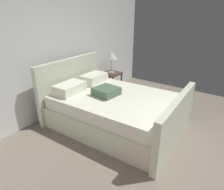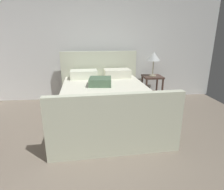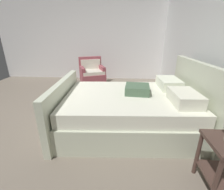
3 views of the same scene
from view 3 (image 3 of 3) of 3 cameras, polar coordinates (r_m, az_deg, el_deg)
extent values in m
cube|color=slate|center=(3.56, -21.90, -6.98)|extent=(6.12, 5.87, 0.02)
cube|color=silver|center=(3.18, 32.68, 13.82)|extent=(6.24, 0.12, 2.69)
cube|color=silver|center=(6.12, -11.02, 18.59)|extent=(0.12, 5.99, 2.69)
cube|color=beige|center=(2.86, 5.50, -7.66)|extent=(1.71, 2.22, 0.40)
cube|color=beige|center=(3.01, 27.57, -0.62)|extent=(1.73, 0.18, 1.16)
cube|color=beige|center=(2.90, -17.07, -3.32)|extent=(1.73, 0.18, 0.84)
cube|color=white|center=(2.73, 5.73, -1.94)|extent=(1.63, 2.15, 0.22)
cube|color=white|center=(3.16, 19.83, 3.98)|extent=(0.58, 0.39, 0.18)
cube|color=white|center=(2.52, 24.76, -0.93)|extent=(0.58, 0.39, 0.18)
cube|color=#4D6A4F|center=(2.75, 9.10, 2.09)|extent=(0.43, 0.43, 0.14)
cube|color=#47322A|center=(2.21, 35.02, -22.59)|extent=(0.40, 0.40, 0.02)
cylinder|color=#47322A|center=(2.18, 28.59, -18.19)|extent=(0.04, 0.04, 0.56)
cylinder|color=#47322A|center=(1.94, 33.38, -24.95)|extent=(0.04, 0.04, 0.56)
cube|color=#994751|center=(5.13, -7.03, 5.51)|extent=(0.94, 0.94, 0.42)
cube|color=silver|center=(5.06, -7.16, 8.34)|extent=(0.86, 0.86, 0.10)
cube|color=#994751|center=(5.33, -7.92, 11.02)|extent=(0.38, 0.71, 0.48)
cube|color=silver|center=(5.24, -7.72, 10.60)|extent=(0.32, 0.61, 0.36)
cube|color=#994751|center=(5.00, -10.71, 8.69)|extent=(0.64, 0.33, 0.22)
cube|color=#994751|center=(5.12, -3.74, 9.28)|extent=(0.64, 0.33, 0.22)
camera|label=1|loc=(5.49, -16.58, 24.89)|focal=31.11mm
camera|label=2|loc=(4.17, -46.89, 13.75)|focal=30.31mm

